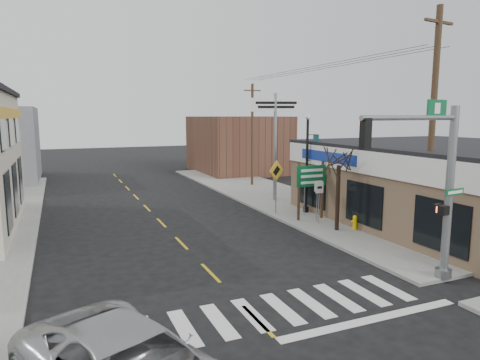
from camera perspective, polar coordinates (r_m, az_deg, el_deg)
name	(u,v)px	position (r m, az deg, el deg)	size (l,w,h in m)	color
ground	(257,321)	(12.60, 2.34, -18.23)	(140.00, 140.00, 0.00)	black
sidewalk_right	(297,205)	(27.55, 7.68, -3.26)	(6.00, 38.00, 0.13)	gray
center_line	(181,243)	(19.62, -7.84, -8.32)	(0.12, 56.00, 0.01)	gold
crosswalk	(251,314)	(12.92, 1.54, -17.49)	(11.00, 2.20, 0.01)	silver
thrift_store	(455,186)	(25.47, 26.79, -0.66)	(12.00, 14.00, 4.00)	brown
bldg_distant_right	(238,144)	(43.63, -0.30, 4.79)	(8.00, 10.00, 5.60)	brown
traffic_signal_pole	(435,175)	(15.42, 24.53, 0.55)	(4.78, 0.38, 6.05)	gray
guide_sign	(311,182)	(23.18, 9.47, -0.32)	(1.80, 0.14, 3.15)	#473221
fire_hydrant	(355,222)	(21.88, 15.07, -5.38)	(0.22, 0.22, 0.71)	#E8C002
ped_crossing_sign	(276,178)	(24.31, 4.86, 0.32)	(1.19, 0.08, 3.07)	gray
lamp_post	(308,156)	(24.75, 9.05, 3.15)	(0.73, 0.57, 5.61)	black
dance_center_sign	(275,120)	(28.16, 4.73, 7.93)	(3.29, 0.21, 7.00)	gray
bare_tree	(339,153)	(21.00, 13.09, 3.46)	(2.39, 2.39, 4.78)	black
shrub_front	(442,240)	(19.33, 25.31, -7.28)	(1.45, 1.45, 1.09)	#1B3618
shrub_back	(340,210)	(24.43, 13.18, -3.89)	(1.00, 1.00, 0.75)	black
utility_pole_near	(432,127)	(19.39, 24.23, 6.41)	(1.72, 0.26, 9.89)	#4F3025
utility_pole_far	(252,134)	(34.37, 1.64, 6.19)	(1.40, 0.21, 8.04)	#3C221A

